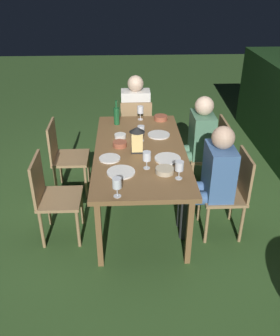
% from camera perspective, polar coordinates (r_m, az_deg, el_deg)
% --- Properties ---
extents(ground_plane, '(16.00, 16.00, 0.00)m').
position_cam_1_polar(ground_plane, '(4.07, 0.00, -6.39)').
color(ground_plane, '#385B28').
extents(dining_table, '(1.86, 0.93, 0.74)m').
position_cam_1_polar(dining_table, '(3.71, 0.00, 2.28)').
color(dining_table, brown).
rests_on(dining_table, ground).
extents(chair_side_left_b, '(0.42, 0.40, 0.87)m').
position_cam_1_polar(chair_side_left_b, '(3.52, -13.77, -4.11)').
color(chair_side_left_b, '#9E7A51').
rests_on(chair_side_left_b, ground).
extents(chair_head_near, '(0.40, 0.42, 0.87)m').
position_cam_1_polar(chair_head_near, '(4.86, -0.62, 6.46)').
color(chair_head_near, '#9E7A51').
rests_on(chair_head_near, ground).
extents(person_in_cream, '(0.48, 0.38, 1.15)m').
position_cam_1_polar(person_in_cream, '(4.98, -0.71, 8.94)').
color(person_in_cream, white).
rests_on(person_in_cream, ground).
extents(chair_side_right_a, '(0.42, 0.40, 0.87)m').
position_cam_1_polar(chair_side_right_a, '(4.29, 11.24, 2.60)').
color(chair_side_right_a, '#9E7A51').
rests_on(chair_side_right_a, ground).
extents(person_in_green, '(0.38, 0.47, 1.15)m').
position_cam_1_polar(person_in_green, '(4.18, 8.83, 4.42)').
color(person_in_green, '#4C7A5B').
rests_on(person_in_green, ground).
extents(chair_side_right_b, '(0.42, 0.40, 0.87)m').
position_cam_1_polar(chair_side_right_b, '(3.59, 14.10, -3.43)').
color(chair_side_right_b, '#9E7A51').
rests_on(chair_side_right_b, ground).
extents(person_in_blue, '(0.38, 0.47, 1.15)m').
position_cam_1_polar(person_in_blue, '(3.46, 11.29, -1.43)').
color(person_in_blue, '#426699').
rests_on(person_in_blue, ground).
extents(chair_side_left_a, '(0.42, 0.40, 0.87)m').
position_cam_1_polar(chair_side_left_a, '(4.23, -11.92, 2.13)').
color(chair_side_left_a, '#9E7A51').
rests_on(chair_side_left_a, ground).
extents(lantern_centerpiece, '(0.15, 0.15, 0.27)m').
position_cam_1_polar(lantern_centerpiece, '(3.57, -0.47, 4.78)').
color(lantern_centerpiece, black).
rests_on(lantern_centerpiece, dining_table).
extents(green_bottle_on_table, '(0.07, 0.07, 0.29)m').
position_cam_1_polar(green_bottle_on_table, '(4.26, -3.73, 8.32)').
color(green_bottle_on_table, '#195128').
rests_on(green_bottle_on_table, dining_table).
extents(wine_glass_a, '(0.08, 0.08, 0.17)m').
position_cam_1_polar(wine_glass_a, '(4.39, 0.06, 9.13)').
color(wine_glass_a, silver).
rests_on(wine_glass_a, dining_table).
extents(wine_glass_b, '(0.08, 0.08, 0.17)m').
position_cam_1_polar(wine_glass_b, '(2.87, -3.68, -2.54)').
color(wine_glass_b, silver).
rests_on(wine_glass_b, dining_table).
extents(wine_glass_c, '(0.08, 0.08, 0.17)m').
position_cam_1_polar(wine_glass_c, '(3.27, 1.09, 1.76)').
color(wine_glass_c, silver).
rests_on(wine_glass_c, dining_table).
extents(wine_glass_d, '(0.08, 0.08, 0.17)m').
position_cam_1_polar(wine_glass_d, '(3.82, 0.15, 5.96)').
color(wine_glass_d, silver).
rests_on(wine_glass_d, dining_table).
extents(wine_glass_e, '(0.08, 0.08, 0.17)m').
position_cam_1_polar(wine_glass_e, '(3.13, 6.26, 0.19)').
color(wine_glass_e, silver).
rests_on(wine_glass_e, dining_table).
extents(plate_a, '(0.25, 0.25, 0.01)m').
position_cam_1_polar(plate_a, '(3.49, 4.40, 1.50)').
color(plate_a, white).
rests_on(plate_a, dining_table).
extents(plate_b, '(0.24, 0.24, 0.01)m').
position_cam_1_polar(plate_b, '(3.99, 3.00, 5.28)').
color(plate_b, silver).
rests_on(plate_b, dining_table).
extents(plate_c, '(0.26, 0.26, 0.01)m').
position_cam_1_polar(plate_c, '(3.26, -3.03, -0.66)').
color(plate_c, white).
rests_on(plate_c, dining_table).
extents(plate_d, '(0.21, 0.21, 0.01)m').
position_cam_1_polar(plate_d, '(3.50, -4.82, 1.52)').
color(plate_d, white).
rests_on(plate_d, dining_table).
extents(bowl_olives, '(0.13, 0.13, 0.04)m').
position_cam_1_polar(bowl_olives, '(3.94, -3.15, 5.12)').
color(bowl_olives, silver).
rests_on(bowl_olives, dining_table).
extents(bowl_bread, '(0.16, 0.16, 0.05)m').
position_cam_1_polar(bowl_bread, '(4.41, 3.31, 7.97)').
color(bowl_bread, '#9E5138').
rests_on(bowl_bread, dining_table).
extents(bowl_salad, '(0.14, 0.14, 0.05)m').
position_cam_1_polar(bowl_salad, '(3.74, -3.21, 3.84)').
color(bowl_salad, '#9E5138').
rests_on(bowl_salad, dining_table).
extents(bowl_dip, '(0.17, 0.17, 0.05)m').
position_cam_1_polar(bowl_dip, '(3.25, 3.93, -0.37)').
color(bowl_dip, '#BCAD8E').
rests_on(bowl_dip, dining_table).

